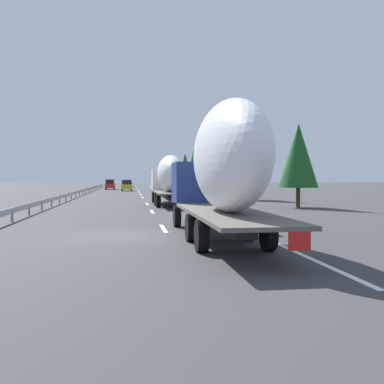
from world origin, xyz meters
The scene contains 25 objects.
ground_plane centered at (40.00, 0.00, 0.00)m, with size 260.00×260.00×0.00m, color #38383A.
lane_stripe_0 centered at (2.00, -1.80, 0.00)m, with size 3.20×0.20×0.01m, color white.
lane_stripe_1 centered at (12.19, -1.80, 0.00)m, with size 3.20×0.20×0.01m, color white.
lane_stripe_2 centered at (21.00, -1.80, 0.00)m, with size 3.20×0.20×0.01m, color white.
lane_stripe_3 centered at (33.94, -1.80, 0.00)m, with size 3.20×0.20×0.01m, color white.
lane_stripe_4 centered at (40.97, -1.80, 0.00)m, with size 3.20×0.20×0.01m, color white.
lane_stripe_5 centered at (43.50, -1.80, 0.00)m, with size 3.20×0.20×0.01m, color white.
lane_stripe_6 centered at (52.21, -1.80, 0.00)m, with size 3.20×0.20×0.01m, color white.
lane_stripe_7 centered at (60.42, -1.80, 0.00)m, with size 3.20×0.20×0.01m, color white.
lane_stripe_8 centered at (76.81, -1.80, 0.00)m, with size 3.20×0.20×0.01m, color white.
lane_stripe_9 centered at (88.38, -1.80, 0.00)m, with size 3.20×0.20×0.01m, color white.
edge_line_right centered at (45.00, -5.50, 0.00)m, with size 110.00×0.20×0.01m, color white.
truck_lead centered at (18.88, -3.60, 2.37)m, with size 12.41×2.55×4.18m.
truck_trailing centered at (-2.71, -3.60, 2.76)m, with size 13.62×2.55×4.99m.
car_yellow_coupe centered at (59.24, 0.21, 0.95)m, with size 4.05×1.83×1.89m.
car_red_compact centered at (68.72, 3.44, 0.96)m, with size 4.16×1.79×1.93m.
car_black_suv centered at (87.32, 0.05, 0.91)m, with size 4.23×1.89×1.78m.
road_sign centered at (35.56, -6.70, 2.30)m, with size 0.10×0.90×3.33m.
tree_0 centered at (37.96, -11.81, 3.58)m, with size 3.95×3.95×5.90m.
tree_1 centered at (14.83, -13.43, 4.09)m, with size 3.11×3.11×6.62m.
tree_2 centered at (26.28, -12.94, 4.56)m, with size 3.28×3.28×7.19m.
tree_3 centered at (54.22, -10.88, 4.42)m, with size 2.84×2.84×7.20m.
tree_4 centered at (49.45, -12.18, 3.43)m, with size 3.79×3.79×5.44m.
tree_5 centered at (63.86, -10.61, 4.33)m, with size 2.91×2.91×6.83m.
guardrail_median centered at (43.00, 6.00, 0.58)m, with size 94.00×0.10×0.76m.
Camera 1 is at (-18.62, -0.22, 2.40)m, focal length 41.55 mm.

